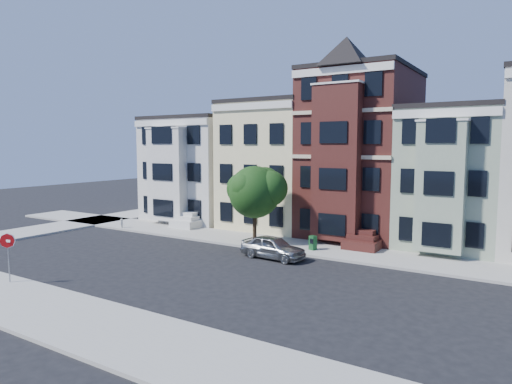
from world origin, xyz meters
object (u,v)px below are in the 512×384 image
Objects in this scene: street_tree at (255,196)px; newspaper_box at (313,243)px; stop_sign at (8,255)px; parked_car at (273,247)px; fire_hydrant at (122,224)px.

street_tree is 7.25× the size of newspaper_box.
parked_car is at bearing 38.32° from stop_sign.
stop_sign reaches higher than parked_car.
stop_sign is (-9.53, -14.13, 0.91)m from newspaper_box.
parked_car reaches higher than newspaper_box.
street_tree is 1.60× the size of parked_car.
street_tree is at bearing 53.21° from parked_car.
fire_hydrant is 0.22× the size of stop_sign.
stop_sign is (-5.31, -13.88, -1.88)m from street_tree.
fire_hydrant is (-16.40, -1.07, -0.15)m from newspaper_box.
newspaper_box is 0.33× the size of stop_sign.
street_tree reaches higher than stop_sign.
fire_hydrant is 14.79m from stop_sign.
newspaper_box is at bearing 40.22° from stop_sign.
stop_sign is at bearing 148.51° from parked_car.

